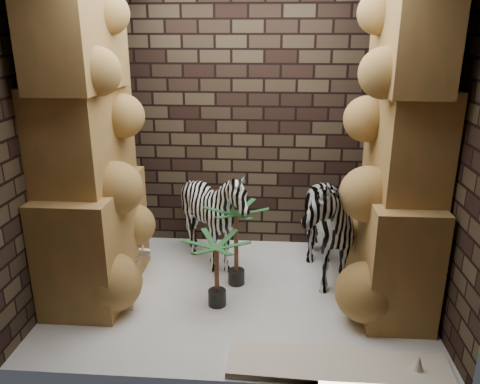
# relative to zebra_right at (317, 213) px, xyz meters

# --- Properties ---
(floor) EXTENTS (3.50, 3.50, 0.00)m
(floor) POSITION_rel_zebra_right_xyz_m (-0.76, -0.39, -0.72)
(floor) COLOR white
(floor) RESTS_ON ground
(wall_back) EXTENTS (3.50, 0.00, 3.50)m
(wall_back) POSITION_rel_zebra_right_xyz_m (-0.76, 0.86, 0.78)
(wall_back) COLOR black
(wall_back) RESTS_ON ground
(wall_front) EXTENTS (3.50, 0.00, 3.50)m
(wall_front) POSITION_rel_zebra_right_xyz_m (-0.76, -1.64, 0.78)
(wall_front) COLOR black
(wall_front) RESTS_ON ground
(wall_left) EXTENTS (0.00, 3.00, 3.00)m
(wall_left) POSITION_rel_zebra_right_xyz_m (-2.51, -0.39, 0.78)
(wall_left) COLOR black
(wall_left) RESTS_ON ground
(wall_right) EXTENTS (0.00, 3.00, 3.00)m
(wall_right) POSITION_rel_zebra_right_xyz_m (0.99, -0.39, 0.78)
(wall_right) COLOR black
(wall_right) RESTS_ON ground
(rock_pillar_left) EXTENTS (0.68, 1.30, 3.00)m
(rock_pillar_left) POSITION_rel_zebra_right_xyz_m (-2.16, -0.39, 0.78)
(rock_pillar_left) COLOR #B57D40
(rock_pillar_left) RESTS_ON floor
(rock_pillar_right) EXTENTS (0.58, 1.25, 3.00)m
(rock_pillar_right) POSITION_rel_zebra_right_xyz_m (0.66, -0.39, 0.78)
(rock_pillar_right) COLOR #B57D40
(rock_pillar_right) RESTS_ON floor
(zebra_right) EXTENTS (0.88, 1.32, 1.45)m
(zebra_right) POSITION_rel_zebra_right_xyz_m (0.00, 0.00, 0.00)
(zebra_right) COLOR white
(zebra_right) RESTS_ON floor
(zebra_left) EXTENTS (1.07, 1.27, 1.06)m
(zebra_left) POSITION_rel_zebra_right_xyz_m (-1.07, 0.17, -0.19)
(zebra_left) COLOR white
(zebra_left) RESTS_ON floor
(giraffe_toy) EXTENTS (0.35, 0.18, 0.65)m
(giraffe_toy) POSITION_rel_zebra_right_xyz_m (-1.81, -0.74, -0.40)
(giraffe_toy) COLOR beige
(giraffe_toy) RESTS_ON floor
(palm_front) EXTENTS (0.36, 0.36, 0.86)m
(palm_front) POSITION_rel_zebra_right_xyz_m (-0.80, -0.20, -0.29)
(palm_front) COLOR #14411B
(palm_front) RESTS_ON floor
(palm_back) EXTENTS (0.36, 0.36, 0.69)m
(palm_back) POSITION_rel_zebra_right_xyz_m (-0.95, -0.61, -0.38)
(palm_back) COLOR #14411B
(palm_back) RESTS_ON floor
(surfboard) EXTENTS (1.70, 0.48, 0.05)m
(surfboard) POSITION_rel_zebra_right_xyz_m (0.08, -1.44, -0.70)
(surfboard) COLOR #F2E6C6
(surfboard) RESTS_ON floor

